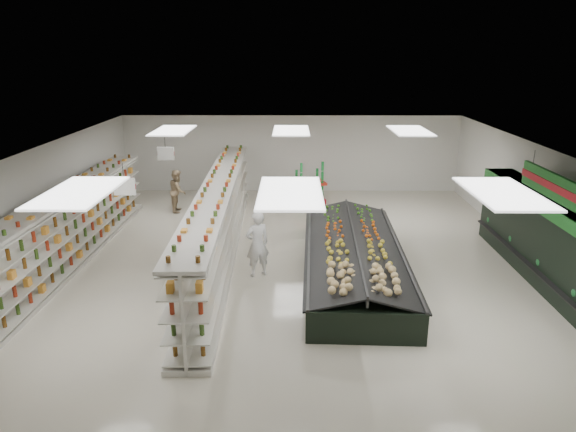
{
  "coord_description": "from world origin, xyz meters",
  "views": [
    {
      "loc": [
        0.04,
        -13.33,
        5.69
      ],
      "look_at": [
        -0.08,
        0.24,
        1.34
      ],
      "focal_mm": 32.0,
      "sensor_mm": 36.0,
      "label": 1
    }
  ],
  "objects_px": {
    "gondola_left": "(59,239)",
    "gondola_center": "(220,222)",
    "produce_island": "(353,256)",
    "shopper_main": "(257,244)",
    "shopper_background": "(178,191)",
    "soda_endcap": "(309,185)"
  },
  "relations": [
    {
      "from": "produce_island",
      "to": "soda_endcap",
      "type": "xyz_separation_m",
      "value": [
        -0.97,
        6.73,
        0.25
      ]
    },
    {
      "from": "produce_island",
      "to": "soda_endcap",
      "type": "relative_size",
      "value": 4.74
    },
    {
      "from": "shopper_background",
      "to": "gondola_left",
      "type": "bearing_deg",
      "value": 155.81
    },
    {
      "from": "produce_island",
      "to": "shopper_main",
      "type": "relative_size",
      "value": 4.07
    },
    {
      "from": "gondola_left",
      "to": "gondola_center",
      "type": "bearing_deg",
      "value": 18.84
    },
    {
      "from": "soda_endcap",
      "to": "shopper_background",
      "type": "distance_m",
      "value": 5.03
    },
    {
      "from": "soda_endcap",
      "to": "produce_island",
      "type": "bearing_deg",
      "value": -81.78
    },
    {
      "from": "gondola_center",
      "to": "shopper_main",
      "type": "relative_size",
      "value": 6.84
    },
    {
      "from": "gondola_left",
      "to": "shopper_background",
      "type": "xyz_separation_m",
      "value": [
        1.99,
        5.57,
        -0.15
      ]
    },
    {
      "from": "gondola_left",
      "to": "gondola_center",
      "type": "relative_size",
      "value": 0.97
    },
    {
      "from": "gondola_center",
      "to": "shopper_background",
      "type": "distance_m",
      "value": 4.73
    },
    {
      "from": "shopper_main",
      "to": "shopper_background",
      "type": "xyz_separation_m",
      "value": [
        -3.33,
        5.78,
        -0.1
      ]
    },
    {
      "from": "produce_island",
      "to": "shopper_main",
      "type": "bearing_deg",
      "value": -176.38
    },
    {
      "from": "gondola_left",
      "to": "shopper_main",
      "type": "bearing_deg",
      "value": -1.55
    },
    {
      "from": "soda_endcap",
      "to": "shopper_main",
      "type": "height_order",
      "value": "shopper_main"
    },
    {
      "from": "produce_island",
      "to": "shopper_main",
      "type": "height_order",
      "value": "shopper_main"
    },
    {
      "from": "gondola_left",
      "to": "soda_endcap",
      "type": "relative_size",
      "value": 7.69
    },
    {
      "from": "gondola_left",
      "to": "produce_island",
      "type": "relative_size",
      "value": 1.62
    },
    {
      "from": "gondola_left",
      "to": "shopper_background",
      "type": "distance_m",
      "value": 5.91
    },
    {
      "from": "produce_island",
      "to": "shopper_background",
      "type": "distance_m",
      "value": 8.14
    },
    {
      "from": "gondola_left",
      "to": "produce_island",
      "type": "distance_m",
      "value": 7.88
    },
    {
      "from": "produce_island",
      "to": "gondola_center",
      "type": "bearing_deg",
      "value": 159.51
    }
  ]
}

